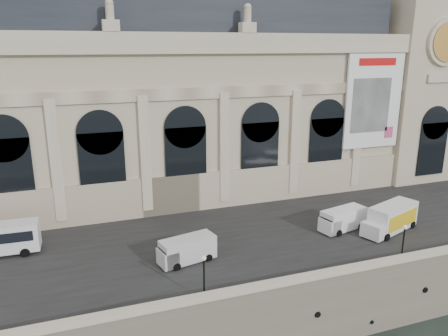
% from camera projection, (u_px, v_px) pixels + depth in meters
% --- Properties ---
extents(quay, '(160.00, 70.00, 6.00)m').
position_uv_depth(quay, '(191.00, 198.00, 69.83)').
color(quay, gray).
rests_on(quay, ground).
extents(street, '(160.00, 24.00, 0.06)m').
position_uv_depth(street, '(239.00, 231.00, 49.97)').
color(street, '#2D2D2D').
rests_on(street, quay).
extents(parapet, '(160.00, 1.40, 1.21)m').
position_uv_depth(parapet, '(296.00, 285.00, 37.66)').
color(parapet, gray).
rests_on(parapet, quay).
extents(museum, '(69.00, 18.70, 29.10)m').
position_uv_depth(museum, '(154.00, 97.00, 59.61)').
color(museum, '#BEAE92').
rests_on(museum, quay).
extents(clock_pavilion, '(13.00, 14.72, 36.70)m').
position_uv_depth(clock_pavilion, '(408.00, 66.00, 68.89)').
color(clock_pavilion, '#BEAE92').
rests_on(clock_pavilion, quay).
extents(van_b, '(5.95, 3.27, 2.51)m').
position_uv_depth(van_b, '(185.00, 251.00, 42.46)').
color(van_b, silver).
rests_on(van_b, quay).
extents(van_c, '(6.04, 3.34, 2.54)m').
position_uv_depth(van_c, '(341.00, 220.00, 49.87)').
color(van_c, white).
rests_on(van_c, quay).
extents(box_truck, '(8.20, 4.93, 3.16)m').
position_uv_depth(box_truck, '(390.00, 218.00, 49.56)').
color(box_truck, white).
rests_on(box_truck, quay).
extents(lamp_left, '(0.42, 0.42, 4.11)m').
position_uv_depth(lamp_left, '(204.00, 279.00, 35.89)').
color(lamp_left, black).
rests_on(lamp_left, quay).
extents(lamp_right, '(0.41, 0.41, 4.01)m').
position_uv_depth(lamp_right, '(403.00, 244.00, 42.17)').
color(lamp_right, black).
rests_on(lamp_right, quay).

